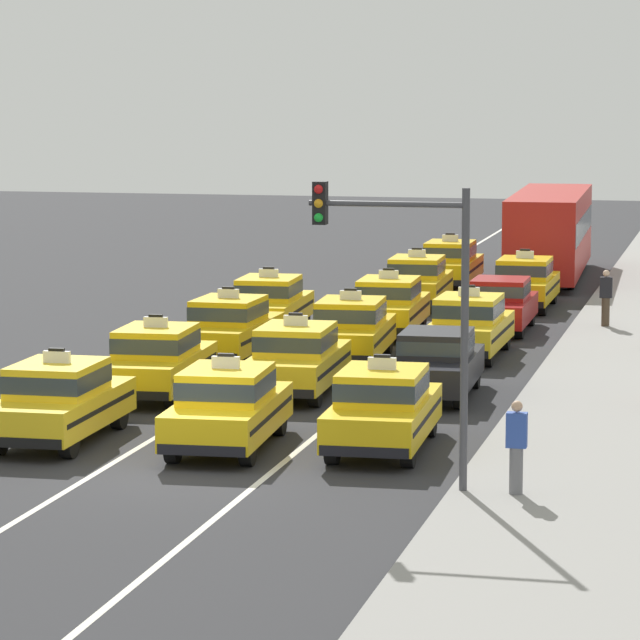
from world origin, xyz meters
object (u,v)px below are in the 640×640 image
sedan_right_fourth (500,303)px  taxi_center_fourth (389,305)px  taxi_right_third (469,325)px  bus_right_sixth (550,230)px  taxi_center_third (351,329)px  taxi_right_nearest (383,407)px  taxi_left_third (230,327)px  taxi_center_nearest (227,406)px  sedan_right_second (436,362)px  taxi_left_second (157,360)px  taxi_center_sixth (450,263)px  taxi_center_fifth (417,281)px  traffic_light_pole (411,283)px  taxi_center_second (297,358)px  taxi_right_fifth (525,282)px  taxi_left_fourth (269,303)px  pedestrian_trailing (516,447)px  pedestrian_near_crosswalk (606,298)px  taxi_left_nearest (59,400)px

sedan_right_fourth → taxi_center_fourth: bearing=-155.2°
taxi_right_third → bus_right_sixth: bearing=90.0°
taxi_center_third → taxi_right_nearest: size_ratio=1.01×
taxi_left_third → sedan_right_fourth: size_ratio=1.06×
taxi_center_nearest → taxi_right_third: same height
sedan_right_second → taxi_left_second: bearing=-167.3°
taxi_center_third → taxi_center_sixth: bearing=90.7°
taxi_center_sixth → taxi_right_nearest: size_ratio=0.99×
taxi_center_third → taxi_center_fifth: size_ratio=1.01×
sedan_right_second → sedan_right_fourth: size_ratio=1.01×
taxi_center_fourth → traffic_light_pole: 20.60m
sedan_right_second → traffic_light_pole: traffic_light_pole is taller
taxi_left_third → taxi_center_second: (3.03, -4.78, 0.00)m
taxi_center_second → taxi_right_fifth: same height
taxi_center_second → sedan_right_second: taxi_center_second is taller
taxi_center_third → bus_right_sixth: 21.41m
sedan_right_fourth → taxi_left_second: bearing=-116.3°
taxi_left_fourth → taxi_center_sixth: 13.13m
sedan_right_second → taxi_right_third: 6.24m
taxi_right_nearest → sedan_right_fourth: size_ratio=1.07×
sedan_right_second → traffic_light_pole: bearing=-83.0°
pedestrian_trailing → taxi_left_second: bearing=137.8°
taxi_center_fifth → sedan_right_fourth: 6.09m
taxi_left_third → pedestrian_near_crosswalk: bearing=40.2°
taxi_center_third → bus_right_sixth: bus_right_sixth is taller
sedan_right_second → pedestrian_near_crosswalk: size_ratio=2.62×
taxi_left_second → taxi_center_second: size_ratio=1.01×
taxi_right_third → taxi_center_nearest: bearing=-102.5°
sedan_right_fourth → taxi_left_third: bearing=-131.8°
taxi_left_fourth → taxi_left_third: bearing=-86.9°
bus_right_sixth → taxi_right_third: bearing=-90.0°
taxi_center_third → pedestrian_trailing: (6.22, -14.80, 0.11)m
taxi_left_nearest → taxi_left_third: size_ratio=1.00×
taxi_left_fourth → taxi_center_nearest: bearing=-77.9°
taxi_center_third → traffic_light_pole: 15.64m
taxi_left_second → taxi_center_fourth: bearing=74.0°
sedan_right_fourth → pedestrian_trailing: bearing=-81.6°
sedan_right_fourth → taxi_center_nearest: bearing=-99.5°
taxi_center_third → taxi_left_fourth: bearing=126.4°
taxi_left_second → taxi_left_fourth: (-0.21, 10.91, 0.00)m
taxi_left_third → taxi_center_second: 5.65m
taxi_left_fourth → taxi_center_second: size_ratio=1.00×
taxi_left_fourth → taxi_center_fourth: 3.50m
taxi_center_second → traffic_light_pole: bearing=-64.9°
taxi_center_second → taxi_center_sixth: (-0.04, 22.60, 0.00)m
sedan_right_fourth → pedestrian_near_crosswalk: size_ratio=2.59×
taxi_center_sixth → sedan_right_second: 22.44m
taxi_left_second → taxi_right_third: size_ratio=1.02×
taxi_center_fourth → taxi_center_fifth: bearing=93.1°
taxi_center_nearest → taxi_center_third: 11.57m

